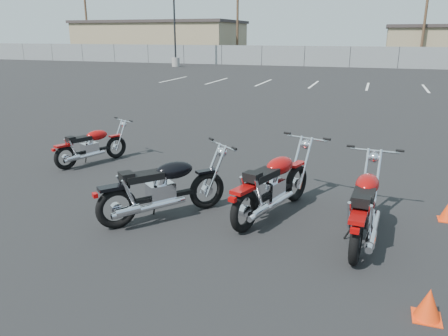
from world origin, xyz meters
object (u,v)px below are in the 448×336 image
(motorcycle_front_red, at_px, (91,146))
(motorcycle_rear_red, at_px, (365,206))
(motorcycle_second_black, at_px, (163,188))
(motorcycle_third_red, at_px, (273,185))

(motorcycle_front_red, xyz_separation_m, motorcycle_rear_red, (5.93, -1.98, 0.09))
(motorcycle_second_black, bearing_deg, motorcycle_front_red, 142.72)
(motorcycle_front_red, distance_m, motorcycle_rear_red, 6.25)
(motorcycle_front_red, relative_size, motorcycle_third_red, 0.79)
(motorcycle_front_red, relative_size, motorcycle_second_black, 0.91)
(motorcycle_second_black, xyz_separation_m, motorcycle_third_red, (1.60, 0.68, 0.01))
(motorcycle_front_red, height_order, motorcycle_third_red, motorcycle_third_red)
(motorcycle_rear_red, bearing_deg, motorcycle_front_red, 161.56)
(motorcycle_rear_red, bearing_deg, motorcycle_second_black, -175.31)
(motorcycle_third_red, relative_size, motorcycle_rear_red, 1.01)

